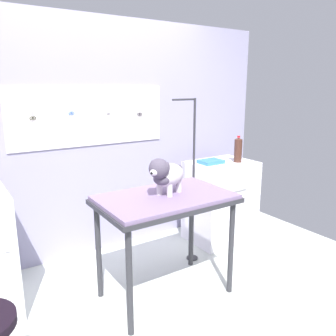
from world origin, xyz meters
The scene contains 8 objects.
ground centered at (0.00, 0.00, -0.02)m, with size 4.40×4.00×0.04m, color silver.
rear_wall_panel centered at (0.00, 1.28, 1.16)m, with size 4.00×0.09×2.30m.
grooming_table centered at (0.11, 0.21, 0.76)m, with size 1.03×0.65×0.85m.
grooming_arm centered at (0.64, 0.55, 0.72)m, with size 0.30×0.11×1.56m.
dog centered at (0.13, 0.22, 1.01)m, with size 0.41×0.30×0.30m.
cabinet_right centered at (1.19, 0.76, 0.44)m, with size 0.68×0.54×0.87m.
soda_bottle centered at (1.33, 0.67, 1.00)m, with size 0.08×0.08×0.28m.
supply_tray centered at (1.05, 0.78, 0.89)m, with size 0.24×0.18×0.04m.
Camera 1 is at (-1.25, -1.90, 1.67)m, focal length 36.83 mm.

